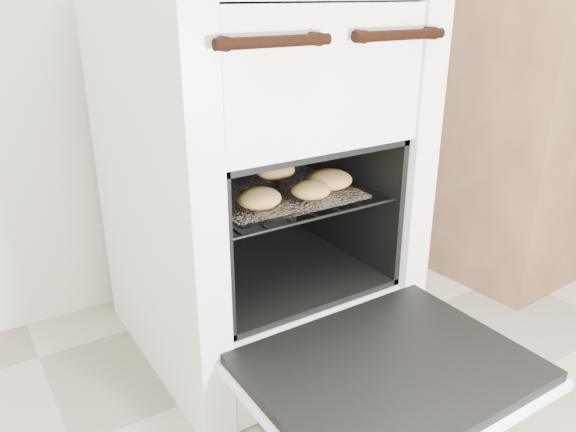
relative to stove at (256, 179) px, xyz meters
The scene contains 6 objects.
stove is the anchor object (origin of this frame).
oven_door 0.54m from the stove, 90.00° to the right, with size 0.51×0.40×0.04m.
oven_rack 0.06m from the stove, 90.00° to the right, with size 0.41×0.40×0.01m.
foil_sheet 0.08m from the stove, 90.00° to the right, with size 0.32×0.28×0.01m, color white.
baked_rolls 0.12m from the stove, 73.73° to the right, with size 0.32×0.26×0.04m.
counter 1.11m from the stove, ahead, with size 0.93×0.62×0.93m, color brown.
Camera 1 is at (-0.77, 0.09, 0.83)m, focal length 35.00 mm.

